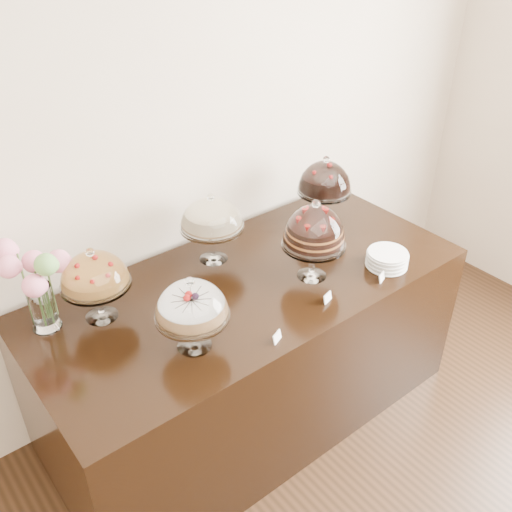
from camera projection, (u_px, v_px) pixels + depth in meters
wall_back at (145, 144)px, 2.74m from camera, size 5.00×0.04×3.00m
display_counter at (250, 350)px, 3.07m from camera, size 2.20×1.00×0.90m
cake_stand_sugar_sponge at (192, 304)px, 2.31m from camera, size 0.31×0.31×0.36m
cake_stand_choco_layer at (314, 229)px, 2.72m from camera, size 0.31×0.31×0.43m
cake_stand_cheesecake at (212, 217)px, 2.86m from camera, size 0.33×0.33×0.38m
cake_stand_dark_choco at (325, 180)px, 3.18m from camera, size 0.31×0.31×0.41m
cake_stand_fruit_tart at (94, 273)px, 2.47m from camera, size 0.31×0.31×0.37m
flower_vase at (35, 278)px, 2.40m from camera, size 0.30×0.30×0.42m
plate_stack at (387, 259)px, 2.92m from camera, size 0.21×0.21×0.08m
price_card_left at (277, 337)px, 2.45m from camera, size 0.06×0.04×0.04m
price_card_right at (382, 277)px, 2.82m from camera, size 0.06×0.04×0.04m
price_card_extra at (328, 298)px, 2.68m from camera, size 0.06×0.03×0.04m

